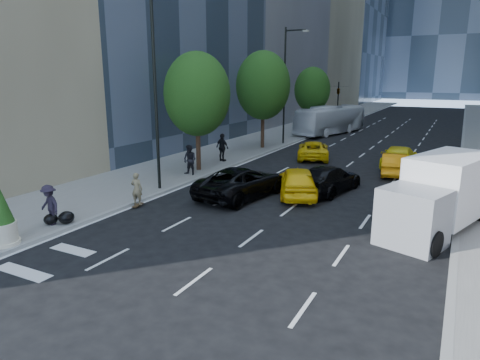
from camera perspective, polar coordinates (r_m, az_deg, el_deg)
The scene contains 21 objects.
ground at distance 17.08m, azimuth -1.51°, elevation -7.20°, with size 160.00×160.00×0.00m, color black.
sidewalk_left at distance 47.42m, azimuth 6.55°, elevation 6.34°, with size 6.00×120.00×0.15m, color slate.
lamp_near at distance 22.81m, azimuth -10.93°, elevation 12.77°, with size 2.13×0.22×10.00m.
lamp_far at distance 38.61m, azimuth 6.22°, elevation 13.22°, with size 2.13×0.22×10.00m.
tree_near at distance 27.41m, azimuth -5.75°, elevation 11.30°, with size 4.20×4.20×7.46m.
tree_mid at distance 36.19m, azimuth 3.10°, elevation 12.47°, with size 4.50×4.50×7.99m.
tree_far at distance 48.34m, azimuth 9.61°, elevation 11.79°, with size 3.90×3.90×6.92m.
traffic_signal at distance 55.81m, azimuth 12.99°, elevation 11.47°, with size 2.48×0.53×5.20m.
skateboarder at distance 20.84m, azimuth -13.58°, elevation -1.44°, with size 0.57×0.38×1.57m, color #7E6F4E.
black_sedan_lincoln at distance 21.96m, azimuth 0.21°, elevation -0.29°, with size 2.59×5.61×1.56m, color black.
black_sedan_mercedes at distance 23.40m, azimuth 11.69°, elevation 0.14°, with size 2.02×4.96×1.44m, color black.
taxi_a at distance 22.34m, azimuth 7.69°, elevation -0.17°, with size 1.84×4.58×1.56m, color yellow.
taxi_b at distance 28.69m, azimuth 19.83°, elevation 2.02°, with size 1.44×4.14×1.37m, color orange.
taxi_c at distance 32.71m, azimuth 9.73°, elevation 3.97°, with size 2.21×4.79×1.33m, color yellow.
taxi_d at distance 31.07m, azimuth 20.48°, elevation 2.92°, with size 2.07×5.09×1.48m, color yellow.
city_bus at distance 47.25m, azimuth 12.01°, elevation 7.85°, with size 2.52×10.78×3.00m, color white.
box_truck at distance 18.79m, azimuth 25.18°, elevation -1.71°, with size 4.18×6.64×2.99m.
pedestrian_a at distance 26.41m, azimuth -6.70°, elevation 2.66°, with size 0.90×0.70×1.85m, color black.
pedestrian_b at distance 30.53m, azimuth -2.36°, elevation 4.36°, with size 1.16×0.48×1.98m, color black.
pedestrian_c at distance 19.07m, azimuth -24.07°, elevation -3.05°, with size 1.08×0.62×1.67m, color black.
garbage_bags at distance 19.17m, azimuth -22.86°, elevation -4.70°, with size 1.04×1.01×0.52m.
Camera 1 is at (7.74, -13.95, 6.10)m, focal length 32.00 mm.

